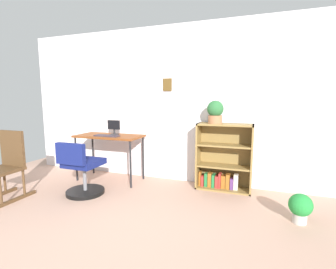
{
  "coord_description": "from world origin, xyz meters",
  "views": [
    {
      "loc": [
        1.33,
        -1.6,
        1.3
      ],
      "look_at": [
        0.23,
        1.48,
        0.84
      ],
      "focal_mm": 26.19,
      "sensor_mm": 36.0,
      "label": 1
    }
  ],
  "objects_px": {
    "bookshelf_low": "(223,160)",
    "potted_plant_on_shelf": "(215,112)",
    "monitor": "(114,127)",
    "desk": "(109,139)",
    "keyboard": "(107,136)",
    "rocking_chair": "(7,165)",
    "potted_plant_floor": "(300,207)",
    "office_chair": "(82,172)"
  },
  "relations": [
    {
      "from": "desk",
      "to": "bookshelf_low",
      "type": "distance_m",
      "value": 1.81
    },
    {
      "from": "office_chair",
      "to": "desk",
      "type": "bearing_deg",
      "value": 89.72
    },
    {
      "from": "keyboard",
      "to": "bookshelf_low",
      "type": "relative_size",
      "value": 0.41
    },
    {
      "from": "monitor",
      "to": "potted_plant_on_shelf",
      "type": "relative_size",
      "value": 0.72
    },
    {
      "from": "bookshelf_low",
      "to": "rocking_chair",
      "type": "bearing_deg",
      "value": -153.34
    },
    {
      "from": "keyboard",
      "to": "potted_plant_floor",
      "type": "distance_m",
      "value": 2.75
    },
    {
      "from": "office_chair",
      "to": "rocking_chair",
      "type": "bearing_deg",
      "value": -154.11
    },
    {
      "from": "keyboard",
      "to": "rocking_chair",
      "type": "distance_m",
      "value": 1.36
    },
    {
      "from": "potted_plant_floor",
      "to": "desk",
      "type": "bearing_deg",
      "value": 168.55
    },
    {
      "from": "potted_plant_on_shelf",
      "to": "keyboard",
      "type": "bearing_deg",
      "value": -169.95
    },
    {
      "from": "desk",
      "to": "keyboard",
      "type": "bearing_deg",
      "value": -74.61
    },
    {
      "from": "monitor",
      "to": "potted_plant_on_shelf",
      "type": "distance_m",
      "value": 1.64
    },
    {
      "from": "office_chair",
      "to": "bookshelf_low",
      "type": "relative_size",
      "value": 0.78
    },
    {
      "from": "rocking_chair",
      "to": "monitor",
      "type": "bearing_deg",
      "value": 52.71
    },
    {
      "from": "keyboard",
      "to": "rocking_chair",
      "type": "bearing_deg",
      "value": -132.36
    },
    {
      "from": "monitor",
      "to": "potted_plant_on_shelf",
      "type": "height_order",
      "value": "potted_plant_on_shelf"
    },
    {
      "from": "desk",
      "to": "monitor",
      "type": "distance_m",
      "value": 0.2
    },
    {
      "from": "rocking_chair",
      "to": "office_chair",
      "type": "bearing_deg",
      "value": 25.89
    },
    {
      "from": "potted_plant_on_shelf",
      "to": "potted_plant_floor",
      "type": "bearing_deg",
      "value": -34.5
    },
    {
      "from": "desk",
      "to": "potted_plant_floor",
      "type": "relative_size",
      "value": 3.31
    },
    {
      "from": "keyboard",
      "to": "potted_plant_floor",
      "type": "xyz_separation_m",
      "value": [
        2.65,
        -0.43,
        -0.57
      ]
    },
    {
      "from": "desk",
      "to": "potted_plant_floor",
      "type": "distance_m",
      "value": 2.79
    },
    {
      "from": "rocking_chair",
      "to": "potted_plant_floor",
      "type": "distance_m",
      "value": 3.61
    },
    {
      "from": "office_chair",
      "to": "bookshelf_low",
      "type": "height_order",
      "value": "bookshelf_low"
    },
    {
      "from": "office_chair",
      "to": "monitor",
      "type": "bearing_deg",
      "value": 86.85
    },
    {
      "from": "desk",
      "to": "bookshelf_low",
      "type": "height_order",
      "value": "bookshelf_low"
    },
    {
      "from": "monitor",
      "to": "potted_plant_on_shelf",
      "type": "bearing_deg",
      "value": 2.99
    },
    {
      "from": "desk",
      "to": "office_chair",
      "type": "height_order",
      "value": "office_chair"
    },
    {
      "from": "bookshelf_low",
      "to": "desk",
      "type": "bearing_deg",
      "value": -172.79
    },
    {
      "from": "monitor",
      "to": "rocking_chair",
      "type": "relative_size",
      "value": 0.26
    },
    {
      "from": "monitor",
      "to": "keyboard",
      "type": "relative_size",
      "value": 0.59
    },
    {
      "from": "desk",
      "to": "bookshelf_low",
      "type": "relative_size",
      "value": 1.1
    },
    {
      "from": "desk",
      "to": "potted_plant_on_shelf",
      "type": "height_order",
      "value": "potted_plant_on_shelf"
    },
    {
      "from": "keyboard",
      "to": "monitor",
      "type": "bearing_deg",
      "value": 88.23
    },
    {
      "from": "monitor",
      "to": "rocking_chair",
      "type": "height_order",
      "value": "monitor"
    },
    {
      "from": "desk",
      "to": "keyboard",
      "type": "distance_m",
      "value": 0.14
    },
    {
      "from": "desk",
      "to": "potted_plant_on_shelf",
      "type": "bearing_deg",
      "value": 5.8
    },
    {
      "from": "monitor",
      "to": "potted_plant_floor",
      "type": "xyz_separation_m",
      "value": [
        2.65,
        -0.63,
        -0.68
      ]
    },
    {
      "from": "desk",
      "to": "rocking_chair",
      "type": "distance_m",
      "value": 1.42
    },
    {
      "from": "keyboard",
      "to": "potted_plant_floor",
      "type": "relative_size",
      "value": 1.25
    },
    {
      "from": "monitor",
      "to": "keyboard",
      "type": "xyz_separation_m",
      "value": [
        -0.01,
        -0.2,
        -0.11
      ]
    },
    {
      "from": "bookshelf_low",
      "to": "potted_plant_on_shelf",
      "type": "bearing_deg",
      "value": -156.03
    }
  ]
}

